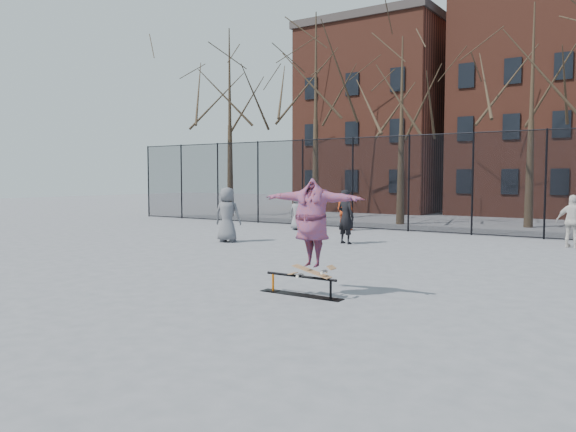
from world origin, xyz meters
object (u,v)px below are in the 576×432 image
Objects in this scene: bystander_black at (346,217)px; skateboard at (312,274)px; bystander_red at (345,211)px; bystander_grey at (227,215)px; bystander_white at (573,221)px; skater at (312,227)px; skate_rail at (301,287)px; bystander_extra at (298,212)px.

skateboard is at bearing 129.67° from bystander_black.
bystander_grey is at bearing 87.63° from bystander_red.
bystander_black is at bearing 32.54° from bystander_white.
bystander_black is at bearing 107.23° from skater.
bystander_red is (1.33, 6.09, -0.12)m from bystander_grey.
skateboard is at bearing 123.04° from bystander_grey.
skater is (0.00, -0.00, 0.88)m from skateboard.
skate_rail is at bearing 128.16° from bystander_black.
bystander_grey is (-6.87, 5.96, 0.80)m from skate_rail.
skater is at bearing 125.61° from bystander_red.
skateboard is 13.32m from bystander_extra.
bystander_black is (-3.22, 7.82, 0.76)m from skate_rail.
bystander_grey reaches higher than bystander_white.
bystander_white is at bearing 67.82° from skater.
skate_rail is 0.96× the size of bystander_black.
bystander_red is at bearing -45.62° from bystander_black.
bystander_grey reaches higher than skateboard.
bystander_grey is (-7.11, 5.96, 0.51)m from skateboard.
skater is 8.56m from bystander_black.
skateboard is 13.37m from bystander_red.
bystander_grey is 5.06m from bystander_extra.
bystander_black is (3.64, 1.86, -0.04)m from bystander_grey.
bystander_grey is at bearing 139.04° from skate_rail.
bystander_black is at bearing 136.38° from bystander_extra.
bystander_extra is (-4.02, 3.19, -0.14)m from bystander_black.
bystander_red is 2.01m from bystander_extra.
bystander_extra is (-7.25, 11.01, 0.62)m from skate_rail.
skate_rail is 1.04× the size of bystander_white.
bystander_extra reaches higher than skateboard.
bystander_black is 1.10× the size of bystander_red.
skateboard is 11.37m from bystander_white.
bystander_white is (10.15, 4.99, -0.11)m from bystander_grey.
skater reaches higher than bystander_white.
bystander_black reaches higher than skateboard.
skater reaches higher than bystander_red.
bystander_grey is 1.23× the size of bystander_extra.
skate_rail is 9.13m from bystander_grey.
skater is (0.24, -0.00, 1.17)m from skate_rail.
skater reaches higher than skateboard.
skate_rail is at bearing 122.05° from bystander_grey.
bystander_black is (-3.47, 7.82, -0.40)m from skater.
skater is 1.11× the size of bystander_black.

